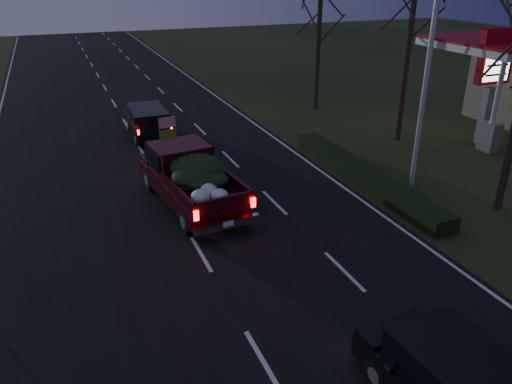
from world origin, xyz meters
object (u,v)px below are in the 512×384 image
object	(u,v)px
light_pole	(431,46)
lead_suv	(148,119)
gas_price_pylon	(494,67)
pickup_truck	(190,175)

from	to	relation	value
light_pole	lead_suv	size ratio (longest dim) A/B	2.13
gas_price_pylon	pickup_truck	distance (m)	15.56
lead_suv	pickup_truck	bearing A→B (deg)	-89.46
pickup_truck	light_pole	bearing A→B (deg)	-17.31
pickup_truck	gas_price_pylon	bearing A→B (deg)	-1.54
light_pole	gas_price_pylon	size ratio (longest dim) A/B	1.64
light_pole	pickup_truck	size ratio (longest dim) A/B	1.52
light_pole	lead_suv	bearing A→B (deg)	129.98
light_pole	pickup_truck	world-z (taller)	light_pole
gas_price_pylon	lead_suv	xyz separation A→B (m)	(-15.18, 7.35, -2.84)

